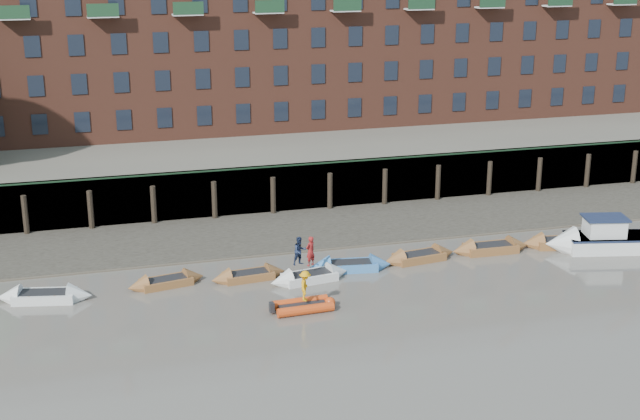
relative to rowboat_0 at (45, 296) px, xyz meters
name	(u,v)px	position (x,y,z in m)	size (l,w,h in m)	color
ground	(420,349)	(16.76, -10.45, -0.25)	(220.00, 220.00, 0.00)	#625C54
foreshore	(316,229)	(16.76, 7.55, -0.25)	(110.00, 8.00, 0.50)	#3D382F
mud_band	(331,246)	(16.76, 4.15, -0.25)	(110.00, 1.60, 0.10)	#4C4336
river_wall	(299,187)	(16.76, 11.93, 1.34)	(110.00, 1.23, 3.30)	#2D2A26
bank_terrace	(259,143)	(16.76, 25.55, 1.35)	(110.00, 28.00, 3.20)	#5E594D
apartment_terrace	(253,4)	(16.76, 26.54, 12.57)	(80.60, 15.56, 20.98)	brown
rowboat_0	(45,296)	(0.00, 0.00, 0.00)	(5.07, 2.38, 1.42)	silver
rowboat_1	(166,282)	(6.33, 0.37, -0.03)	(4.41, 2.02, 1.23)	brown
rowboat_2	(249,276)	(10.82, 0.08, -0.03)	(4.34, 1.64, 1.23)	brown
rowboat_3	(310,277)	(14.00, -1.05, -0.01)	(4.75, 2.05, 1.33)	silver
rowboat_4	(350,266)	(16.67, -0.03, -0.01)	(4.84, 2.00, 1.36)	#3E79B9
rowboat_5	(419,257)	(20.99, 0.28, -0.01)	(4.74, 1.96, 1.33)	brown
rowboat_6	(491,248)	(25.65, 0.48, 0.00)	(4.90, 1.52, 1.41)	brown
rowboat_7	(562,243)	(30.27, 0.16, 0.01)	(5.17, 2.44, 1.45)	brown
rib_tender	(305,306)	(12.77, -4.78, -0.01)	(3.23, 1.63, 0.55)	#CC4012
motor_launch	(592,240)	(31.65, -0.92, 0.44)	(6.86, 3.51, 2.71)	silver
person_rower_a	(310,251)	(14.06, -1.03, 1.49)	(0.61, 0.40, 1.67)	maroon
person_rower_b	(300,251)	(13.53, -0.76, 1.45)	(0.78, 0.61, 1.60)	#19233F
person_rib_crew	(305,286)	(12.78, -4.77, 1.06)	(1.03, 0.59, 1.59)	orange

